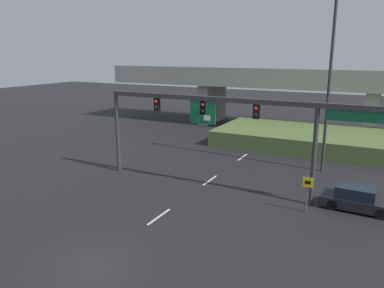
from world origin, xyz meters
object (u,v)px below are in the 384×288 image
highway_light_pole_near (331,64)px  parked_sedan_near_right (357,199)px  signal_gantry (222,114)px  speed_limit_sign (307,189)px

highway_light_pole_near → parked_sedan_near_right: (3.06, -7.05, -7.80)m
signal_gantry → highway_light_pole_near: 9.94m
speed_limit_sign → parked_sedan_near_right: bearing=34.7°
signal_gantry → highway_light_pole_near: bearing=52.8°
speed_limit_sign → parked_sedan_near_right: 3.30m
speed_limit_sign → parked_sedan_near_right: (2.64, 1.82, -0.80)m
highway_light_pole_near → signal_gantry: bearing=-127.2°
signal_gantry → speed_limit_sign: (6.11, -1.37, -3.81)m
parked_sedan_near_right → highway_light_pole_near: bearing=116.1°
signal_gantry → speed_limit_sign: size_ratio=8.42×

